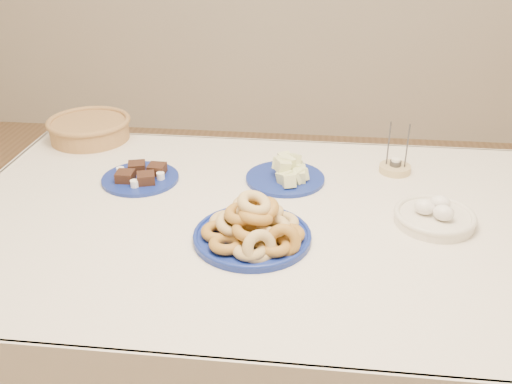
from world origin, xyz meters
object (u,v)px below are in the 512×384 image
at_px(donut_platter, 254,229).
at_px(wicker_basket, 89,128).
at_px(melon_plate, 288,174).
at_px(brownie_plate, 141,177).
at_px(candle_holder, 395,167).
at_px(egg_bowl, 435,216).
at_px(dining_table, 258,248).

relative_size(donut_platter, wicker_basket, 1.13).
bearing_deg(melon_plate, donut_platter, -100.26).
xyz_separation_m(brownie_plate, candle_holder, (0.79, 0.15, 0.00)).
bearing_deg(brownie_plate, egg_bowl, -10.85).
bearing_deg(donut_platter, melon_plate, 79.74).
distance_m(brownie_plate, candle_holder, 0.80).
distance_m(donut_platter, wicker_basket, 0.90).
bearing_deg(brownie_plate, candle_holder, 10.84).
height_order(donut_platter, egg_bowl, donut_platter).
bearing_deg(wicker_basket, candle_holder, -8.37).
bearing_deg(brownie_plate, dining_table, -24.78).
relative_size(dining_table, wicker_basket, 4.82).
height_order(candle_holder, egg_bowl, candle_holder).
bearing_deg(egg_bowl, candle_holder, 102.83).
height_order(melon_plate, egg_bowl, melon_plate).
height_order(brownie_plate, egg_bowl, egg_bowl).
distance_m(brownie_plate, egg_bowl, 0.87).
xyz_separation_m(donut_platter, egg_bowl, (0.47, 0.14, -0.01)).
xyz_separation_m(wicker_basket, candle_holder, (1.06, -0.16, -0.03)).
xyz_separation_m(donut_platter, brownie_plate, (-0.39, 0.31, -0.02)).
xyz_separation_m(wicker_basket, egg_bowl, (1.14, -0.47, -0.02)).
height_order(dining_table, brownie_plate, brownie_plate).
xyz_separation_m(donut_platter, melon_plate, (0.06, 0.35, -0.01)).
height_order(melon_plate, brownie_plate, melon_plate).
bearing_deg(wicker_basket, egg_bowl, -22.54).
distance_m(dining_table, melon_plate, 0.27).
distance_m(dining_table, candle_holder, 0.53).
distance_m(dining_table, egg_bowl, 0.49).
relative_size(wicker_basket, egg_bowl, 1.29).
xyz_separation_m(melon_plate, candle_holder, (0.34, 0.10, -0.01)).
height_order(wicker_basket, egg_bowl, wicker_basket).
bearing_deg(wicker_basket, brownie_plate, -47.83).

